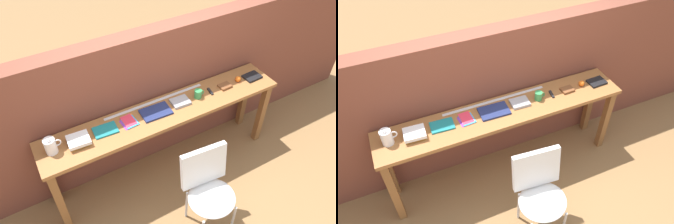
{
  "view_description": "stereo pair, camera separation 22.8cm",
  "coord_description": "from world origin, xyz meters",
  "views": [
    {
      "loc": [
        -1.13,
        -1.75,
        3.04
      ],
      "look_at": [
        0.0,
        0.25,
        0.9
      ],
      "focal_mm": 35.0,
      "sensor_mm": 36.0,
      "label": 1
    },
    {
      "loc": [
        -0.93,
        -1.85,
        3.04
      ],
      "look_at": [
        0.0,
        0.25,
        0.9
      ],
      "focal_mm": 35.0,
      "sensor_mm": 36.0,
      "label": 2
    }
  ],
  "objects": [
    {
      "name": "ground_plane",
      "position": [
        0.0,
        0.0,
        0.0
      ],
      "size": [
        40.0,
        40.0,
        0.0
      ],
      "primitive_type": "plane",
      "color": "olive"
    },
    {
      "name": "brick_wall_back",
      "position": [
        0.0,
        0.64,
        0.79
      ],
      "size": [
        6.0,
        0.2,
        1.58
      ],
      "primitive_type": "cube",
      "color": "brown",
      "rests_on": "ground"
    },
    {
      "name": "sideboard",
      "position": [
        0.0,
        0.3,
        0.74
      ],
      "size": [
        2.5,
        0.44,
        0.88
      ],
      "color": "#996033",
      "rests_on": "ground"
    },
    {
      "name": "chair_white_moulded",
      "position": [
        0.03,
        -0.45,
        0.53
      ],
      "size": [
        0.48,
        0.49,
        0.89
      ],
      "color": "white",
      "rests_on": "ground"
    },
    {
      "name": "pitcher_white",
      "position": [
        -1.09,
        0.32,
        0.96
      ],
      "size": [
        0.14,
        0.1,
        0.18
      ],
      "color": "white",
      "rests_on": "sideboard"
    },
    {
      "name": "book_stack_leftmost",
      "position": [
        -0.87,
        0.31,
        0.91
      ],
      "size": [
        0.2,
        0.18,
        0.06
      ],
      "color": "gold",
      "rests_on": "sideboard"
    },
    {
      "name": "magazine_cycling",
      "position": [
        -0.61,
        0.33,
        0.89
      ],
      "size": [
        0.23,
        0.17,
        0.02
      ],
      "primitive_type": "cube",
      "rotation": [
        0.0,
        0.0,
        -0.06
      ],
      "color": "#19757A",
      "rests_on": "sideboard"
    },
    {
      "name": "pamphlet_pile_colourful",
      "position": [
        -0.37,
        0.33,
        0.89
      ],
      "size": [
        0.16,
        0.18,
        0.01
      ],
      "color": "purple",
      "rests_on": "sideboard"
    },
    {
      "name": "book_open_centre",
      "position": [
        -0.1,
        0.32,
        0.89
      ],
      "size": [
        0.3,
        0.2,
        0.02
      ],
      "primitive_type": "cube",
      "rotation": [
        0.0,
        0.0,
        -0.04
      ],
      "color": "navy",
      "rests_on": "sideboard"
    },
    {
      "name": "book_grey_hardcover",
      "position": [
        0.18,
        0.33,
        0.89
      ],
      "size": [
        0.19,
        0.15,
        0.03
      ],
      "primitive_type": "cube",
      "rotation": [
        0.0,
        0.0,
        -0.04
      ],
      "color": "#9E9EA3",
      "rests_on": "sideboard"
    },
    {
      "name": "mug",
      "position": [
        0.39,
        0.31,
        0.92
      ],
      "size": [
        0.11,
        0.08,
        0.09
      ],
      "color": "#338C4C",
      "rests_on": "sideboard"
    },
    {
      "name": "multitool_folded",
      "position": [
        0.54,
        0.32,
        0.89
      ],
      "size": [
        0.04,
        0.11,
        0.02
      ],
      "primitive_type": "cube",
      "rotation": [
        0.0,
        0.0,
        -0.15
      ],
      "color": "black",
      "rests_on": "sideboard"
    },
    {
      "name": "leather_journal_brown",
      "position": [
        0.72,
        0.31,
        0.89
      ],
      "size": [
        0.13,
        0.1,
        0.02
      ],
      "primitive_type": "cube",
      "rotation": [
        0.0,
        0.0,
        0.04
      ],
      "color": "brown",
      "rests_on": "sideboard"
    },
    {
      "name": "sports_ball_small",
      "position": [
        0.9,
        0.32,
        0.91
      ],
      "size": [
        0.06,
        0.06,
        0.06
      ],
      "primitive_type": "sphere",
      "color": "orange",
      "rests_on": "sideboard"
    },
    {
      "name": "book_repair_rightmost",
      "position": [
        1.08,
        0.3,
        0.89
      ],
      "size": [
        0.19,
        0.15,
        0.02
      ],
      "primitive_type": "cube",
      "rotation": [
        0.0,
        0.0,
        0.04
      ],
      "color": "black",
      "rests_on": "sideboard"
    },
    {
      "name": "ruler_metal_back_edge",
      "position": [
        -0.03,
        0.47,
        0.88
      ],
      "size": [
        1.09,
        0.03,
        0.0
      ],
      "primitive_type": "cube",
      "color": "silver",
      "rests_on": "sideboard"
    }
  ]
}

